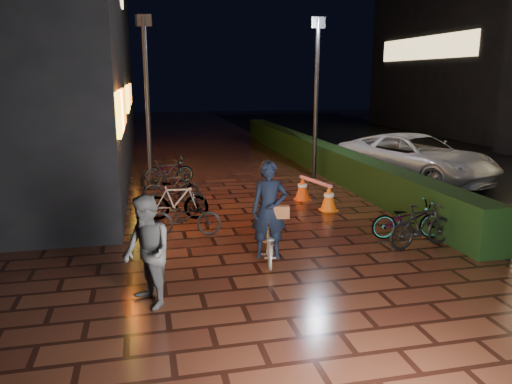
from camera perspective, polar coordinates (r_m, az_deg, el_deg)
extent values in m
plane|color=#381911|center=(10.56, 4.38, -5.45)|extent=(80.00, 80.00, 0.00)
cube|color=black|center=(19.16, 26.23, 1.64)|extent=(11.00, 60.00, 0.01)
cube|color=black|center=(18.87, 6.84, 4.28)|extent=(0.70, 20.00, 1.00)
imported|color=#515154|center=(7.50, -12.35, -6.72)|extent=(0.92, 1.01, 1.69)
imported|color=silver|center=(17.17, 17.71, 3.77)|extent=(4.41, 5.97, 1.51)
cube|color=yellow|center=(11.09, -15.31, 8.74)|extent=(0.08, 2.00, 0.90)
cube|color=orange|center=(12.59, -15.06, 9.22)|extent=(0.08, 3.00, 0.90)
cube|color=yellow|center=(18.58, -14.45, 10.34)|extent=(0.08, 2.80, 0.90)
cube|color=orange|center=(23.58, -14.18, 10.84)|extent=(0.08, 2.20, 0.90)
cube|color=black|center=(34.54, 24.96, 17.96)|extent=(8.00, 14.00, 14.00)
cube|color=#FFD88C|center=(32.14, 18.66, 15.34)|extent=(0.06, 10.00, 1.30)
cylinder|color=black|center=(16.78, 6.87, 10.27)|extent=(0.16, 0.16, 5.12)
cube|color=black|center=(16.85, 7.11, 18.66)|extent=(0.50, 0.17, 0.34)
cylinder|color=black|center=(15.91, -12.30, 9.84)|extent=(0.16, 0.16, 5.07)
cube|color=black|center=(15.97, -12.74, 18.60)|extent=(0.49, 0.17, 0.34)
imported|color=silver|center=(9.23, 1.45, -5.89)|extent=(0.72, 1.40, 0.70)
imported|color=black|center=(8.94, 1.51, -2.06)|extent=(0.72, 0.55, 1.78)
cube|color=brown|center=(8.94, 2.84, -2.30)|extent=(0.33, 0.19, 0.23)
cone|color=#FF630D|center=(12.83, 8.32, -0.64)|extent=(0.43, 0.43, 0.68)
cone|color=#DD430B|center=(13.85, 5.33, 0.46)|extent=(0.43, 0.43, 0.68)
cube|color=orange|center=(12.91, 8.28, -2.04)|extent=(0.45, 0.45, 0.03)
cube|color=red|center=(13.93, 5.30, -0.84)|extent=(0.45, 0.45, 0.03)
cube|color=red|center=(13.27, 6.80, 1.20)|extent=(0.42, 1.43, 0.07)
cube|color=black|center=(15.73, 11.18, 1.91)|extent=(0.57, 0.50, 0.04)
cylinder|color=black|center=(15.52, 10.84, 1.03)|extent=(0.03, 0.03, 0.36)
cylinder|color=black|center=(15.74, 12.11, 1.14)|extent=(0.03, 0.03, 0.36)
cylinder|color=black|center=(15.80, 10.19, 1.27)|extent=(0.03, 0.03, 0.36)
cylinder|color=black|center=(16.01, 11.44, 1.38)|extent=(0.03, 0.03, 0.36)
cube|color=#0C289F|center=(15.70, 11.20, 2.48)|extent=(0.42, 0.37, 0.28)
cylinder|color=black|center=(15.51, 11.04, 2.29)|extent=(0.22, 0.39, 0.90)
imported|color=black|center=(12.01, -9.07, -1.05)|extent=(1.56, 0.62, 0.91)
imported|color=black|center=(15.35, -10.25, 1.98)|extent=(1.54, 0.53, 0.91)
imported|color=black|center=(13.46, -9.69, 0.45)|extent=(1.53, 0.50, 0.91)
imported|color=black|center=(16.33, -9.94, 2.49)|extent=(1.57, 0.57, 0.82)
imported|color=black|center=(10.81, -8.12, -2.84)|extent=(1.62, 0.78, 0.82)
imported|color=black|center=(12.53, -9.22, -0.67)|extent=(1.63, 0.79, 0.82)
imported|color=black|center=(10.99, 16.95, -3.03)|extent=(1.62, 0.73, 0.82)
imported|color=black|center=(10.46, 18.39, -3.68)|extent=(1.56, 0.68, 0.91)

